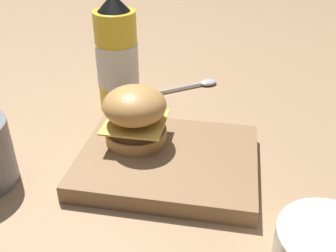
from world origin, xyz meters
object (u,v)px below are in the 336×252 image
at_px(ketchup_bottle, 117,59).
at_px(side_bowl, 329,250).
at_px(serving_board, 168,161).
at_px(burger, 135,115).
at_px(spoon, 198,84).

relative_size(ketchup_bottle, side_bowl, 1.81).
relative_size(serving_board, side_bowl, 2.20).
bearing_deg(side_bowl, serving_board, 144.28).
height_order(serving_board, side_bowl, side_bowl).
relative_size(serving_board, ketchup_bottle, 1.21).
bearing_deg(ketchup_bottle, burger, -64.70).
height_order(burger, side_bowl, burger).
relative_size(serving_board, burger, 2.74).
xyz_separation_m(serving_board, ketchup_bottle, (-0.13, 0.19, 0.09)).
relative_size(serving_board, spoon, 1.96).
height_order(burger, spoon, burger).
distance_m(serving_board, side_bowl, 0.27).
bearing_deg(burger, side_bowl, -33.89).
bearing_deg(ketchup_bottle, serving_board, -54.57).
bearing_deg(serving_board, burger, 153.64).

